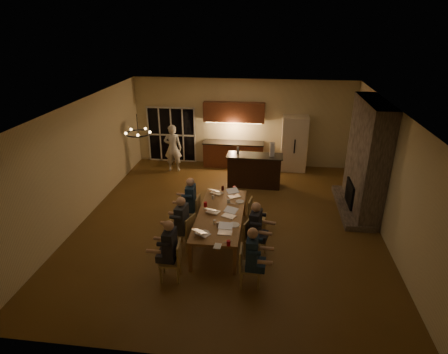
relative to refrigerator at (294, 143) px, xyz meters
The scene contains 44 objects.
floor 4.67m from the refrigerator, 114.60° to the right, with size 9.00×9.00×0.00m, color brown.
back_wall 2.03m from the refrigerator, 168.98° to the left, with size 8.00×0.04×3.20m, color beige.
left_wall 7.25m from the refrigerator, 144.97° to the right, with size 0.04×9.00×3.20m, color beige.
right_wall 4.70m from the refrigerator, 62.94° to the right, with size 0.04×9.00×3.20m, color beige.
ceiling 5.08m from the refrigerator, 114.60° to the right, with size 8.00×9.00×0.04m, color white.
french_doors 4.61m from the refrigerator, behind, with size 1.86×0.08×2.10m, color black.
fireplace 3.51m from the refrigerator, 58.61° to the right, with size 0.58×2.50×3.20m, color #6B5F54.
kitchenette 2.21m from the refrigerator, behind, with size 2.24×0.68×2.40m, color brown, non-canonical shape.
refrigerator is the anchor object (origin of this frame).
dining_table 5.47m from the refrigerator, 111.67° to the right, with size 1.10×2.78×0.75m, color #9E693F.
bar_island 2.17m from the refrigerator, 129.25° to the right, with size 1.80×0.68×1.08m, color black.
chair_left_near 7.29m from the refrigerator, 113.18° to the right, with size 0.44×0.44×0.89m, color #A38A51, non-canonical shape.
chair_left_mid 6.21m from the refrigerator, 117.30° to the right, with size 0.44×0.44×0.89m, color #A38A51, non-canonical shape.
chair_left_far 5.35m from the refrigerator, 122.63° to the right, with size 0.44×0.44×0.89m, color #A38A51, non-canonical shape.
chair_right_near 6.80m from the refrigerator, 99.89° to the right, with size 0.44×0.44×0.89m, color #A38A51, non-canonical shape.
chair_right_mid 5.74m from the refrigerator, 101.23° to the right, with size 0.44×0.44×0.89m, color #A38A51, non-canonical shape.
chair_right_far 4.66m from the refrigerator, 103.86° to the right, with size 0.44×0.44×0.89m, color #A38A51, non-canonical shape.
person_left_near 7.22m from the refrigerator, 113.35° to the right, with size 0.60×0.60×1.38m, color #262731, non-canonical shape.
person_right_near 6.79m from the refrigerator, 99.64° to the right, with size 0.60×0.60×1.38m, color #1D3149, non-canonical shape.
person_left_mid 6.23m from the refrigerator, 117.38° to the right, with size 0.60×0.60×1.38m, color #34393E, non-canonical shape.
person_right_mid 5.70m from the refrigerator, 101.34° to the right, with size 0.60×0.60×1.38m, color #262731, non-canonical shape.
person_left_far 5.27m from the refrigerator, 123.13° to the right, with size 0.60×0.60×1.38m, color #1D3149, non-canonical shape.
standing_person 4.37m from the refrigerator, behind, with size 0.63×0.41×1.73m, color white.
chandelier 6.67m from the refrigerator, 127.10° to the right, with size 0.59×0.59×0.03m, color black.
laptop_a 6.44m from the refrigerator, 110.63° to the right, with size 0.32×0.28×0.23m, color silver, non-canonical shape.
laptop_b 6.19m from the refrigerator, 106.79° to the right, with size 0.32×0.28×0.23m, color silver, non-canonical shape.
laptop_c 5.46m from the refrigerator, 113.75° to the right, with size 0.32×0.28×0.23m, color silver, non-canonical shape.
laptop_d 5.46m from the refrigerator, 109.10° to the right, with size 0.32×0.28×0.23m, color silver, non-canonical shape.
laptop_e 4.52m from the refrigerator, 120.04° to the right, with size 0.32×0.28×0.23m, color silver, non-canonical shape.
laptop_f 4.43m from the refrigerator, 113.41° to the right, with size 0.32×0.28×0.23m, color silver, non-canonical shape.
mug_front 5.93m from the refrigerator, 110.45° to the right, with size 0.07×0.07×0.10m, color silver.
mug_mid 4.83m from the refrigerator, 112.83° to the right, with size 0.09×0.09×0.10m, color silver.
mug_back 4.86m from the refrigerator, 118.33° to the right, with size 0.07×0.07×0.10m, color silver.
redcup_near 6.62m from the refrigerator, 104.43° to the right, with size 0.08×0.08×0.12m, color #AF0B14.
redcup_mid 5.31m from the refrigerator, 117.27° to the right, with size 0.09×0.09×0.12m, color #AF0B14.
redcup_far 4.10m from the refrigerator, 116.10° to the right, with size 0.09×0.09×0.12m, color #AF0B14.
can_silver 6.02m from the refrigerator, 109.25° to the right, with size 0.07×0.07×0.12m, color #B2B2B7.
can_cola 4.27m from the refrigerator, 119.83° to the right, with size 0.07×0.07×0.12m, color #3F0F0C.
plate_near 5.79m from the refrigerator, 106.22° to the right, with size 0.26×0.26×0.02m, color silver.
plate_left 6.41m from the refrigerator, 110.61° to the right, with size 0.26×0.26×0.02m, color silver.
plate_far 4.64m from the refrigerator, 109.98° to the right, with size 0.22×0.22×0.02m, color silver.
notepad 6.74m from the refrigerator, 106.16° to the right, with size 0.15×0.21×0.01m, color white.
bar_bottle 2.48m from the refrigerator, 140.08° to the right, with size 0.08×0.08×0.24m, color #99999E.
bar_blender 1.87m from the refrigerator, 115.48° to the right, with size 0.14×0.14×0.45m, color silver.
Camera 1 is at (0.99, -8.90, 5.21)m, focal length 30.00 mm.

